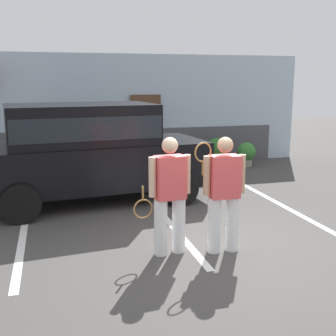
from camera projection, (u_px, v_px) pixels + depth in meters
ground_plane at (215, 249)px, 6.54m from camera, size 40.00×40.00×0.00m
parking_stripe_0 at (23, 233)px, 7.22m from camera, size 0.12×4.40×0.01m
parking_stripe_1 at (168, 221)px, 7.87m from camera, size 0.12×4.40×0.01m
parking_stripe_2 at (291, 210)px, 8.53m from camera, size 0.12×4.40×0.01m
house_frontage at (131, 114)px, 12.82m from camera, size 10.66×0.40×3.27m
parked_suv at (89, 148)px, 8.91m from camera, size 4.77×2.55×2.05m
tennis_player_man at (169, 195)px, 6.23m from camera, size 0.90×0.32×1.73m
tennis_player_woman at (224, 193)px, 6.31m from camera, size 0.78×0.28×1.73m
potted_plant_by_porch at (217, 151)px, 12.65m from camera, size 0.66×0.66×0.86m
potted_plant_secondary at (246, 153)px, 12.77m from camera, size 0.54×0.54×0.71m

